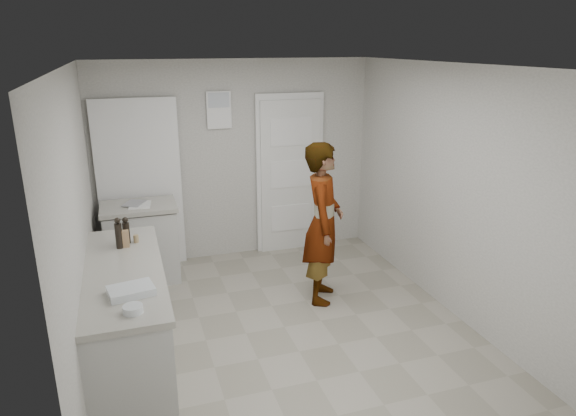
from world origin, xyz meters
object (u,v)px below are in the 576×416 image
object	(u,v)px
oil_cruet_b	(119,234)
baking_dish	(131,291)
spice_jar	(136,239)
cake_mix_box	(123,239)
egg_bowl	(133,309)
oil_cruet_a	(126,231)
person	(323,223)

from	to	relation	value
oil_cruet_b	baking_dish	world-z (taller)	oil_cruet_b
spice_jar	baking_dish	bearing A→B (deg)	-94.28
cake_mix_box	oil_cruet_b	size ratio (longest dim) A/B	0.56
cake_mix_box	egg_bowl	world-z (taller)	cake_mix_box
oil_cruet_a	oil_cruet_b	size ratio (longest dim) A/B	0.88
person	spice_jar	xyz separation A→B (m)	(-1.89, -0.10, 0.09)
spice_jar	oil_cruet_b	xyz separation A→B (m)	(-0.14, -0.09, 0.10)
cake_mix_box	baking_dish	bearing A→B (deg)	-84.15
person	spice_jar	size ratio (longest dim) A/B	24.20
baking_dish	person	bearing A→B (deg)	30.24
spice_jar	oil_cruet_b	world-z (taller)	oil_cruet_b
person	oil_cruet_a	xyz separation A→B (m)	(-1.97, -0.09, 0.18)
spice_jar	baking_dish	world-z (taller)	spice_jar
oil_cruet_a	egg_bowl	distance (m)	1.35
person	spice_jar	bearing A→B (deg)	117.86
spice_jar	person	bearing A→B (deg)	3.05
cake_mix_box	oil_cruet_a	world-z (taller)	oil_cruet_a
person	oil_cruet_b	size ratio (longest dim) A/B	6.04
person	egg_bowl	distance (m)	2.44
baking_dish	egg_bowl	xyz separation A→B (m)	(0.00, -0.29, 0.00)
oil_cruet_b	egg_bowl	world-z (taller)	oil_cruet_b
spice_jar	oil_cruet_b	size ratio (longest dim) A/B	0.25
oil_cruet_b	oil_cruet_a	bearing A→B (deg)	57.16
oil_cruet_a	oil_cruet_b	world-z (taller)	oil_cruet_b
person	baking_dish	world-z (taller)	person
person	egg_bowl	world-z (taller)	person
spice_jar	oil_cruet_b	distance (m)	0.20
spice_jar	egg_bowl	size ratio (longest dim) A/B	0.52
baking_dish	oil_cruet_b	bearing A→B (deg)	93.96
spice_jar	oil_cruet_a	bearing A→B (deg)	174.76
spice_jar	oil_cruet_b	bearing A→B (deg)	-147.01
cake_mix_box	egg_bowl	distance (m)	1.25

